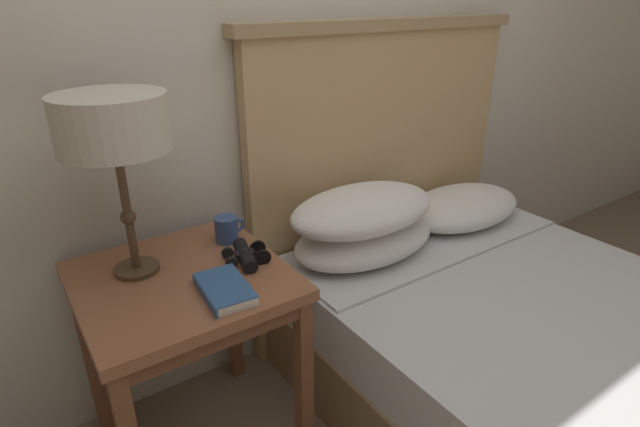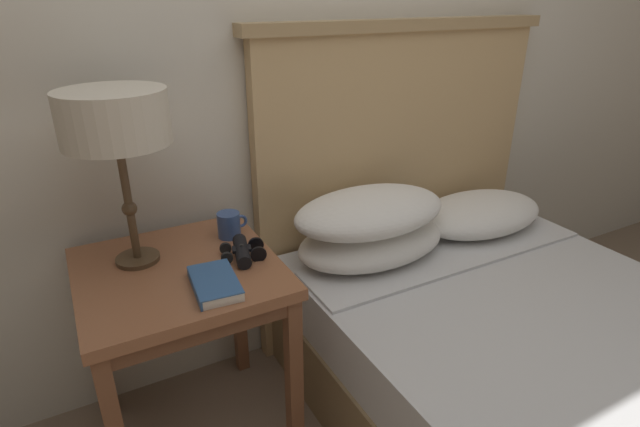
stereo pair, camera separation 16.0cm
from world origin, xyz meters
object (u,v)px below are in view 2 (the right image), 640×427
table_lamp (115,122)px  book_on_nightstand (214,283)px  coffee_mug (229,225)px  nightstand (181,293)px  binoculars_pair (242,251)px  bed (545,371)px

table_lamp → book_on_nightstand: table_lamp is taller
table_lamp → coffee_mug: 0.49m
book_on_nightstand → coffee_mug: size_ratio=2.03×
nightstand → binoculars_pair: (0.19, -0.03, 0.11)m
book_on_nightstand → binoculars_pair: bearing=44.6°
bed → binoculars_pair: bearing=146.6°
bed → book_on_nightstand: (-0.94, 0.41, 0.39)m
book_on_nightstand → coffee_mug: (0.14, 0.29, 0.03)m
table_lamp → binoculars_pair: (0.29, -0.13, -0.41)m
book_on_nightstand → table_lamp: bearing=121.4°
table_lamp → coffee_mug: table_lamp is taller
nightstand → book_on_nightstand: 0.20m
bed → book_on_nightstand: size_ratio=9.59×
table_lamp → nightstand: bearing=-46.0°
table_lamp → book_on_nightstand: 0.52m
nightstand → book_on_nightstand: bearing=-68.7°
nightstand → coffee_mug: size_ratio=6.54×
bed → binoculars_pair: bed is taller
nightstand → table_lamp: table_lamp is taller
bed → table_lamp: size_ratio=3.88×
bed → coffee_mug: 1.14m
table_lamp → coffee_mug: bearing=4.8°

